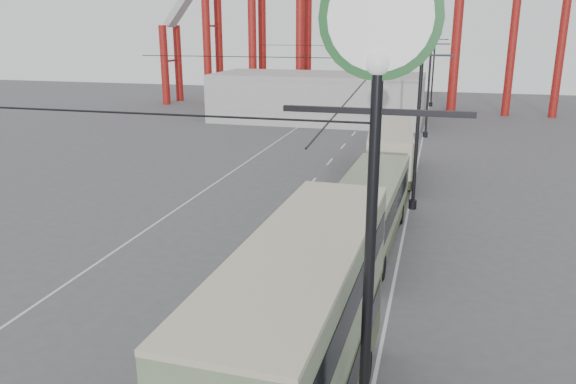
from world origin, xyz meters
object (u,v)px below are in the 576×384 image
(double_decker_bus, at_px, (303,334))
(single_decker_cream, at_px, (390,149))
(lamp_post_near, at_px, (375,137))
(pedestrian, at_px, (276,260))
(single_decker_green, at_px, (369,208))

(double_decker_bus, xyz_separation_m, single_decker_cream, (-0.33, 26.20, -1.01))
(lamp_post_near, relative_size, pedestrian, 6.27)
(double_decker_bus, height_order, pedestrian, double_decker_bus)
(lamp_post_near, bearing_deg, single_decker_cream, 94.01)
(single_decker_cream, distance_m, pedestrian, 17.92)
(double_decker_bus, height_order, single_decker_green, double_decker_bus)
(single_decker_green, xyz_separation_m, single_decker_cream, (-0.22, 12.78, 0.15))
(single_decker_cream, relative_size, pedestrian, 6.40)
(lamp_post_near, distance_m, single_decker_green, 16.36)
(lamp_post_near, relative_size, double_decker_bus, 1.11)
(single_decker_green, bearing_deg, single_decker_cream, 92.97)
(single_decker_green, xyz_separation_m, pedestrian, (-3.02, -4.89, -0.88))
(double_decker_bus, relative_size, single_decker_cream, 0.88)
(single_decker_cream, xyz_separation_m, pedestrian, (-2.80, -17.67, -1.04))
(lamp_post_near, xyz_separation_m, pedestrian, (-4.75, 10.18, -7.00))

